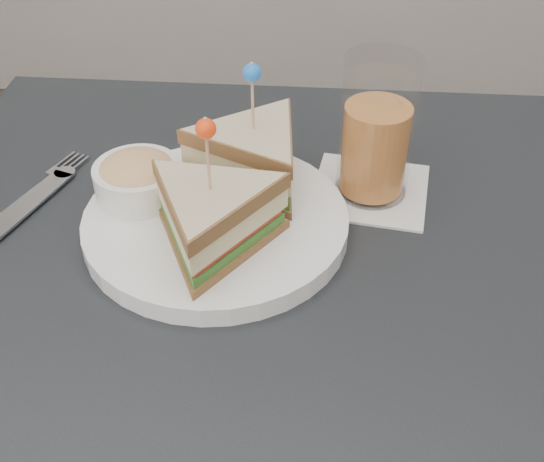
# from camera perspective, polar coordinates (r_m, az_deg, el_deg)

# --- Properties ---
(table) EXTENTS (0.80, 0.80, 0.75)m
(table) POSITION_cam_1_polar(r_m,az_deg,el_deg) (0.72, -0.86, -8.21)
(table) COLOR black
(table) RESTS_ON ground
(plate_meal) EXTENTS (0.37, 0.37, 0.16)m
(plate_meal) POSITION_cam_1_polar(r_m,az_deg,el_deg) (0.70, -4.35, 3.21)
(plate_meal) COLOR white
(plate_meal) RESTS_ON table
(cutlery_fork) EXTENTS (0.08, 0.17, 0.01)m
(cutlery_fork) POSITION_cam_1_polar(r_m,az_deg,el_deg) (0.82, -18.95, 3.34)
(cutlery_fork) COLOR silver
(cutlery_fork) RESTS_ON table
(drink_set) EXTENTS (0.14, 0.14, 0.16)m
(drink_set) POSITION_cam_1_polar(r_m,az_deg,el_deg) (0.75, 8.68, 7.78)
(drink_set) COLOR white
(drink_set) RESTS_ON table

